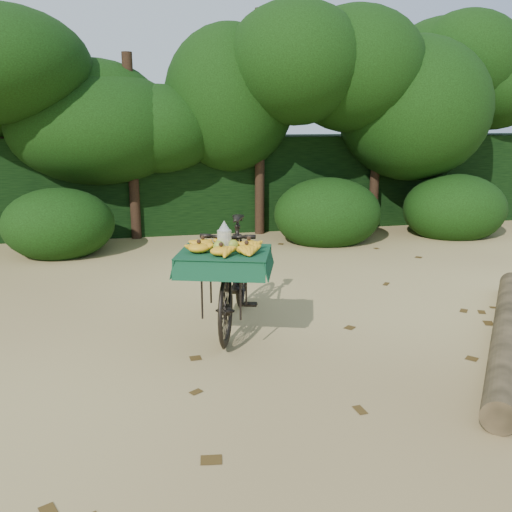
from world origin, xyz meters
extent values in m
plane|color=#D1BA6F|center=(0.00, 0.00, 0.00)|extent=(80.00, 80.00, 0.00)
imported|color=black|center=(-0.85, 0.69, 0.56)|extent=(1.10, 1.95, 1.13)
cube|color=black|center=(-1.04, 0.12, 0.92)|extent=(0.54, 0.60, 0.03)
cube|color=#124523|center=(-1.04, 0.12, 0.94)|extent=(0.98, 0.90, 0.01)
ellipsoid|color=olive|center=(-0.97, 0.10, 1.00)|extent=(0.11, 0.09, 0.12)
ellipsoid|color=olive|center=(-1.06, 0.19, 1.00)|extent=(0.11, 0.09, 0.12)
ellipsoid|color=olive|center=(-1.10, 0.08, 1.00)|extent=(0.11, 0.09, 0.12)
cylinder|color=#EAE5C6|center=(-1.04, 0.13, 1.05)|extent=(0.13, 0.13, 0.17)
cylinder|color=brown|center=(1.64, -0.36, 0.13)|extent=(2.42, 2.94, 0.26)
cube|color=black|center=(0.00, 6.30, 0.90)|extent=(26.00, 1.80, 1.80)
camera|label=1|loc=(-1.83, -4.60, 2.11)|focal=38.00mm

